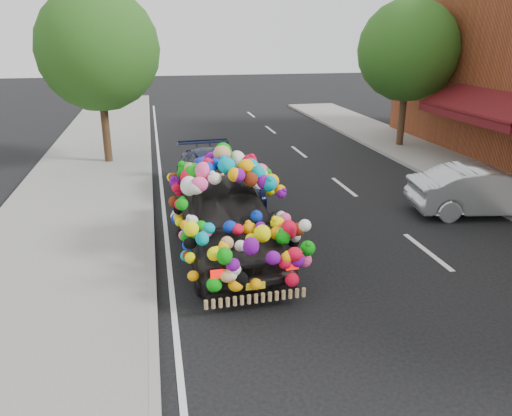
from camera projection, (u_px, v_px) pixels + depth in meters
The scene contains 9 objects.
ground at pixel (268, 266), 10.29m from camera, with size 100.00×100.00×0.00m, color black.
sidewalk at pixel (47, 284), 9.45m from camera, with size 4.00×60.00×0.12m, color gray.
kerb at pixel (152, 274), 9.82m from camera, with size 0.15×60.00×0.13m, color gray.
lane_markings at pixel (427, 251), 10.98m from camera, with size 6.00×50.00×0.01m, color silver, non-canonical shape.
tree_near_sidewalk at pixel (98, 49), 17.00m from camera, with size 4.20×4.20×6.13m.
tree_far_b at pixel (408, 51), 19.78m from camera, with size 4.00×4.00×5.90m.
plush_art_car at pixel (227, 203), 10.46m from camera, with size 2.50×5.07×2.27m.
navy_sedan at pixel (217, 177), 14.14m from camera, with size 1.91×4.69×1.36m, color black.
silver_hatchback at pixel (486, 191), 13.08m from camera, with size 1.37×3.92×1.29m, color #A0A3A7.
Camera 1 is at (-2.14, -9.07, 4.55)m, focal length 35.00 mm.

